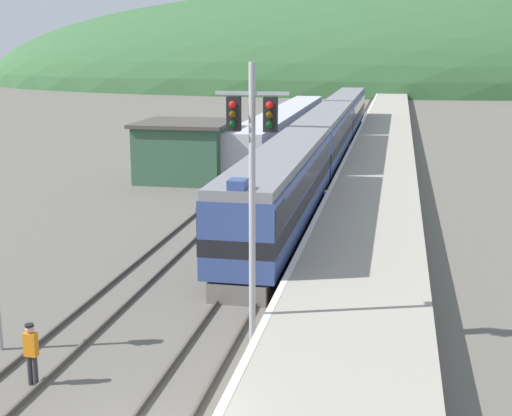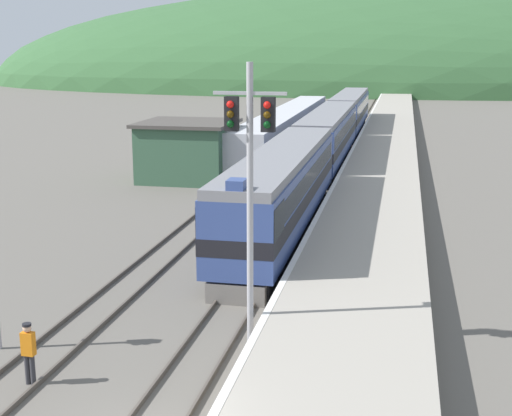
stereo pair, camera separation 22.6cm
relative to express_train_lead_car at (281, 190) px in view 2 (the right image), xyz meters
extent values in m
cube|color=#4C443D|center=(-0.72, 49.97, -2.24)|extent=(0.08, 180.00, 0.16)
cube|color=#4C443D|center=(0.72, 49.97, -2.24)|extent=(0.08, 180.00, 0.16)
cube|color=#4C443D|center=(-5.35, 49.97, -2.24)|extent=(0.08, 180.00, 0.16)
cube|color=#4C443D|center=(-3.92, 49.97, -2.24)|extent=(0.08, 180.00, 0.16)
cube|color=#9E9689|center=(4.26, 29.97, -1.81)|extent=(5.22, 140.00, 1.03)
cube|color=silver|center=(1.77, 29.97, -1.28)|extent=(0.24, 140.00, 0.01)
ellipsoid|color=#335B33|center=(0.00, 136.26, -2.32)|extent=(191.54, 86.19, 44.12)
cube|color=#385B42|center=(-8.99, 13.69, -0.39)|extent=(5.96, 5.80, 3.86)
cube|color=#47423D|center=(-8.99, 13.69, 1.66)|extent=(6.46, 6.30, 0.24)
cube|color=black|center=(0.00, 0.24, -1.90)|extent=(2.33, 19.28, 0.85)
cube|color=#334784|center=(0.00, 0.24, 0.03)|extent=(2.85, 20.51, 3.00)
cube|color=black|center=(0.00, 0.24, -0.21)|extent=(2.88, 20.53, 0.66)
cube|color=black|center=(0.00, 0.24, 0.69)|extent=(2.87, 19.28, 0.90)
cube|color=slate|center=(0.00, 0.24, 1.73)|extent=(2.68, 20.51, 0.40)
cube|color=black|center=(0.00, -8.89, 0.69)|extent=(2.89, 2.20, 1.20)
cube|color=#334784|center=(0.00, -9.57, 2.11)|extent=(0.64, 0.80, 0.36)
cube|color=slate|center=(0.00, -9.82, -1.94)|extent=(2.22, 0.40, 0.77)
cube|color=black|center=(0.00, 21.88, -1.90)|extent=(2.33, 19.73, 0.85)
cube|color=#334784|center=(0.00, 21.88, 0.03)|extent=(2.85, 20.99, 3.00)
cube|color=black|center=(0.00, 21.88, -0.21)|extent=(2.88, 21.01, 0.66)
cube|color=black|center=(0.00, 21.88, 0.69)|extent=(2.87, 19.73, 0.90)
cube|color=slate|center=(0.00, 21.88, 1.73)|extent=(2.68, 20.99, 0.40)
cube|color=black|center=(0.00, 43.77, -1.90)|extent=(2.33, 19.73, 0.85)
cube|color=#334784|center=(0.00, 43.77, 0.03)|extent=(2.85, 20.99, 3.00)
cube|color=black|center=(0.00, 43.77, -0.21)|extent=(2.88, 21.01, 0.66)
cube|color=black|center=(0.00, 43.77, 0.69)|extent=(2.87, 19.73, 0.90)
cube|color=slate|center=(0.00, 43.77, 1.73)|extent=(2.68, 20.99, 0.40)
cube|color=black|center=(-4.64, 30.23, -1.92)|extent=(2.46, 35.42, 0.80)
cube|color=#BCBCC1|center=(-4.64, 30.23, -0.15)|extent=(2.90, 36.90, 2.75)
cylinder|color=#9E9EA3|center=(1.29, -13.28, 2.08)|extent=(0.20, 0.20, 8.80)
cube|color=#9E9EA3|center=(1.29, -13.28, 5.57)|extent=(2.20, 0.10, 0.10)
cube|color=black|center=(0.74, -13.28, 4.97)|extent=(0.40, 0.28, 1.02)
sphere|color=red|center=(0.74, -13.46, 5.25)|extent=(0.22, 0.22, 0.22)
sphere|color=#412C05|center=(0.74, -13.46, 4.97)|extent=(0.22, 0.22, 0.22)
sphere|color=black|center=(0.74, -13.46, 4.68)|extent=(0.22, 0.22, 0.22)
cube|color=black|center=(1.84, -13.28, 4.97)|extent=(0.40, 0.28, 1.02)
sphere|color=red|center=(1.84, -13.46, 5.25)|extent=(0.22, 0.22, 0.22)
sphere|color=#412C05|center=(1.84, -13.46, 4.97)|extent=(0.22, 0.22, 0.22)
sphere|color=black|center=(1.84, -13.46, 4.68)|extent=(0.22, 0.22, 0.22)
cylinder|color=#2D2D33|center=(-4.26, -17.14, -1.89)|extent=(0.14, 0.14, 0.87)
cylinder|color=#2D2D33|center=(-4.09, -17.14, -1.89)|extent=(0.14, 0.14, 0.87)
cube|color=orange|center=(-4.17, -17.14, -1.11)|extent=(0.37, 0.24, 0.67)
sphere|color=tan|center=(-4.17, -17.14, -0.66)|extent=(0.24, 0.24, 0.24)
cylinder|color=black|center=(-4.17, -17.14, -0.55)|extent=(0.25, 0.25, 0.07)
camera|label=1|loc=(5.50, -33.87, 6.94)|focal=50.00mm
camera|label=2|loc=(5.72, -33.83, 6.94)|focal=50.00mm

